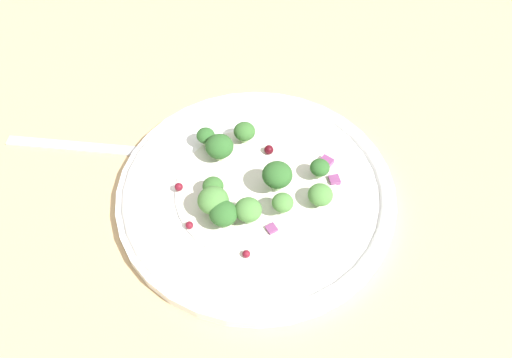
# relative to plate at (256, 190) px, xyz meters

# --- Properties ---
(ground_plane) EXTENTS (1.80, 1.80, 0.02)m
(ground_plane) POSITION_rel_plate_xyz_m (0.01, -0.00, -0.02)
(ground_plane) COLOR tan
(plate) EXTENTS (0.28, 0.28, 0.02)m
(plate) POSITION_rel_plate_xyz_m (0.00, 0.00, 0.00)
(plate) COLOR white
(plate) RESTS_ON ground_plane
(dressing_pool) EXTENTS (0.16, 0.16, 0.00)m
(dressing_pool) POSITION_rel_plate_xyz_m (0.00, -0.00, 0.00)
(dressing_pool) COLOR white
(dressing_pool) RESTS_ON plate
(broccoli_floret_0) EXTENTS (0.03, 0.03, 0.03)m
(broccoli_floret_0) POSITION_rel_plate_xyz_m (0.02, 0.00, 0.03)
(broccoli_floret_0) COLOR #8EB77A
(broccoli_floret_0) RESTS_ON plate
(broccoli_floret_1) EXTENTS (0.02, 0.02, 0.02)m
(broccoli_floret_1) POSITION_rel_plate_xyz_m (0.06, 0.01, 0.02)
(broccoli_floret_1) COLOR #8EB77A
(broccoli_floret_1) RESTS_ON plate
(broccoli_floret_2) EXTENTS (0.02, 0.02, 0.02)m
(broccoli_floret_2) POSITION_rel_plate_xyz_m (-0.05, 0.06, 0.02)
(broccoli_floret_2) COLOR #ADD18E
(broccoli_floret_2) RESTS_ON plate
(broccoli_floret_3) EXTENTS (0.02, 0.02, 0.02)m
(broccoli_floret_3) POSITION_rel_plate_xyz_m (-0.04, -0.01, 0.02)
(broccoli_floret_3) COLOR #ADD18E
(broccoli_floret_3) RESTS_ON plate
(broccoli_floret_4) EXTENTS (0.03, 0.03, 0.03)m
(broccoli_floret_4) POSITION_rel_plate_xyz_m (-0.04, 0.04, 0.02)
(broccoli_floret_4) COLOR #ADD18E
(broccoli_floret_4) RESTS_ON plate
(broccoli_floret_5) EXTENTS (0.02, 0.02, 0.02)m
(broccoli_floret_5) POSITION_rel_plate_xyz_m (-0.01, 0.06, 0.02)
(broccoli_floret_5) COLOR #ADD18E
(broccoli_floret_5) RESTS_ON plate
(broccoli_floret_6) EXTENTS (0.03, 0.03, 0.03)m
(broccoli_floret_6) POSITION_rel_plate_xyz_m (-0.03, -0.04, 0.02)
(broccoli_floret_6) COLOR #9EC684
(broccoli_floret_6) RESTS_ON plate
(broccoli_floret_7) EXTENTS (0.02, 0.02, 0.02)m
(broccoli_floret_7) POSITION_rel_plate_xyz_m (0.06, -0.02, 0.02)
(broccoli_floret_7) COLOR #9EC684
(broccoli_floret_7) RESTS_ON plate
(broccoli_floret_8) EXTENTS (0.03, 0.03, 0.03)m
(broccoli_floret_8) POSITION_rel_plate_xyz_m (-0.01, -0.04, 0.02)
(broccoli_floret_8) COLOR #8EB77A
(broccoli_floret_8) RESTS_ON plate
(broccoli_floret_9) EXTENTS (0.02, 0.02, 0.02)m
(broccoli_floret_9) POSITION_rel_plate_xyz_m (0.02, -0.03, 0.02)
(broccoli_floret_9) COLOR #8EB77A
(broccoli_floret_9) RESTS_ON plate
(broccoli_floret_10) EXTENTS (0.03, 0.03, 0.03)m
(broccoli_floret_10) POSITION_rel_plate_xyz_m (-0.04, -0.03, 0.02)
(broccoli_floret_10) COLOR #ADD18E
(broccoli_floret_10) RESTS_ON plate
(cranberry_0) EXTENTS (0.01, 0.01, 0.01)m
(cranberry_0) POSITION_rel_plate_xyz_m (-0.06, -0.05, 0.01)
(cranberry_0) COLOR maroon
(cranberry_0) RESTS_ON plate
(cranberry_1) EXTENTS (0.01, 0.01, 0.01)m
(cranberry_1) POSITION_rel_plate_xyz_m (-0.04, -0.00, 0.01)
(cranberry_1) COLOR maroon
(cranberry_1) RESTS_ON plate
(cranberry_2) EXTENTS (0.01, 0.01, 0.01)m
(cranberry_2) POSITION_rel_plate_xyz_m (-0.08, -0.01, 0.01)
(cranberry_2) COLOR maroon
(cranberry_2) RESTS_ON plate
(cranberry_3) EXTENTS (0.01, 0.01, 0.01)m
(cranberry_3) POSITION_rel_plate_xyz_m (-0.03, 0.05, 0.01)
(cranberry_3) COLOR #4C0A14
(cranberry_3) RESTS_ON plate
(cranberry_4) EXTENTS (0.01, 0.01, 0.01)m
(cranberry_4) POSITION_rel_plate_xyz_m (-0.03, -0.04, 0.01)
(cranberry_4) COLOR maroon
(cranberry_4) RESTS_ON plate
(cranberry_5) EXTENTS (0.01, 0.01, 0.01)m
(cranberry_5) POSITION_rel_plate_xyz_m (0.01, 0.04, 0.01)
(cranberry_5) COLOR #4C0A14
(cranberry_5) RESTS_ON plate
(cranberry_6) EXTENTS (0.01, 0.01, 0.01)m
(cranberry_6) POSITION_rel_plate_xyz_m (-0.01, -0.08, 0.01)
(cranberry_6) COLOR maroon
(cranberry_6) RESTS_ON plate
(onion_bit_0) EXTENTS (0.01, 0.01, 0.00)m
(onion_bit_0) POSITION_rel_plate_xyz_m (0.02, -0.05, 0.01)
(onion_bit_0) COLOR #843D75
(onion_bit_0) RESTS_ON plate
(onion_bit_1) EXTENTS (0.01, 0.01, 0.01)m
(onion_bit_1) POSITION_rel_plate_xyz_m (0.08, 0.01, 0.01)
(onion_bit_1) COLOR #843D75
(onion_bit_1) RESTS_ON plate
(onion_bit_2) EXTENTS (0.02, 0.02, 0.01)m
(onion_bit_2) POSITION_rel_plate_xyz_m (0.07, 0.03, 0.01)
(onion_bit_2) COLOR #843D75
(onion_bit_2) RESTS_ON plate
(fork) EXTENTS (0.19, 0.04, 0.01)m
(fork) POSITION_rel_plate_xyz_m (-0.17, 0.06, -0.01)
(fork) COLOR silver
(fork) RESTS_ON ground_plane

